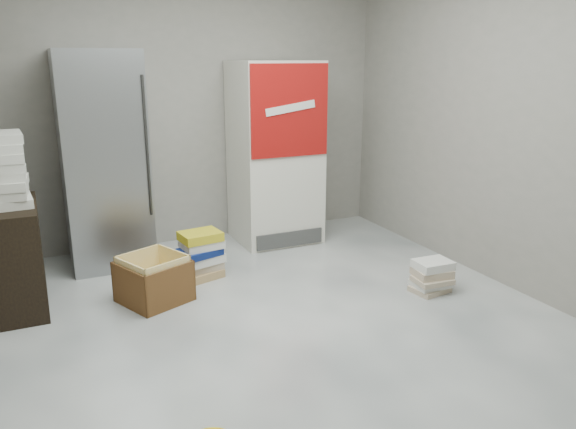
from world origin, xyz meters
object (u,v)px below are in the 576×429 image
(coke_cooler, at_px, (275,153))
(cardboard_box, at_px, (154,282))
(steel_fridge, at_px, (104,160))
(wood_shelf, at_px, (6,258))
(phonebook_stack_main, at_px, (201,255))

(coke_cooler, bearing_deg, cardboard_box, -144.92)
(coke_cooler, bearing_deg, steel_fridge, 179.82)
(wood_shelf, height_order, phonebook_stack_main, wood_shelf)
(steel_fridge, relative_size, wood_shelf, 2.37)
(steel_fridge, distance_m, coke_cooler, 1.65)
(wood_shelf, bearing_deg, phonebook_stack_main, 0.42)
(steel_fridge, bearing_deg, wood_shelf, -138.69)
(wood_shelf, bearing_deg, cardboard_box, -17.04)
(phonebook_stack_main, height_order, cardboard_box, phonebook_stack_main)
(steel_fridge, relative_size, coke_cooler, 1.06)
(steel_fridge, xyz_separation_m, phonebook_stack_main, (0.65, -0.72, -0.75))
(steel_fridge, height_order, cardboard_box, steel_fridge)
(coke_cooler, relative_size, phonebook_stack_main, 4.36)
(coke_cooler, height_order, cardboard_box, coke_cooler)
(wood_shelf, distance_m, cardboard_box, 1.08)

